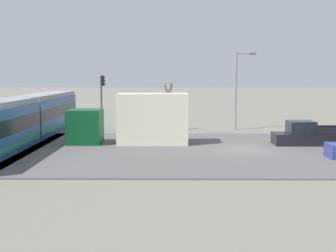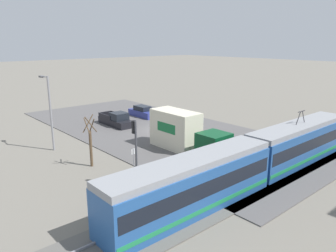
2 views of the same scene
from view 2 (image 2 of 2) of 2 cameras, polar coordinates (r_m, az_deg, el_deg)
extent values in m
plane|color=slate|center=(40.15, -1.85, -0.79)|extent=(320.00, 320.00, 0.00)
cube|color=#565454|center=(40.14, -1.85, -0.73)|extent=(18.14, 41.39, 0.08)
cube|color=#5B5954|center=(29.88, 18.86, -7.02)|extent=(57.47, 4.40, 0.08)
cube|color=gray|center=(30.17, 17.69, -6.49)|extent=(56.32, 0.10, 0.14)
cube|color=gray|center=(29.52, 20.08, -7.16)|extent=(56.32, 0.10, 0.14)
cube|color=#235193|center=(31.79, 21.71, -3.01)|extent=(13.21, 2.66, 3.04)
cube|color=black|center=(31.69, 21.77, -2.38)|extent=(12.81, 2.69, 1.01)
cube|color=#1E844C|center=(32.07, 21.55, -4.61)|extent=(13.08, 2.70, 0.29)
cube|color=gray|center=(31.34, 22.01, 0.02)|extent=(13.21, 2.45, 0.43)
cube|color=#235193|center=(21.28, 4.20, -10.60)|extent=(13.21, 2.66, 3.04)
cube|color=black|center=(21.13, 4.21, -9.71)|extent=(12.81, 2.69, 1.01)
cube|color=#1E844C|center=(21.70, 4.15, -12.85)|extent=(13.08, 2.70, 0.29)
cube|color=gray|center=(20.60, 4.29, -6.22)|extent=(13.21, 2.45, 0.43)
cylinder|color=#2D2D33|center=(31.57, 22.51, 1.51)|extent=(0.66, 0.07, 1.15)
cylinder|color=#2D2D33|center=(30.78, 21.76, 1.27)|extent=(0.66, 0.07, 1.15)
cube|color=#2D2D33|center=(31.06, 22.24, 2.38)|extent=(1.10, 0.08, 0.06)
cube|color=#0C4723|center=(29.88, 7.95, -3.63)|extent=(2.51, 2.48, 2.58)
cube|color=beige|center=(33.12, 1.32, -0.58)|extent=(2.51, 5.27, 3.79)
cube|color=#196B38|center=(32.21, -0.34, -0.32)|extent=(0.02, 2.63, 0.95)
cube|color=black|center=(42.87, -9.04, 0.73)|extent=(2.05, 5.58, 0.85)
cube|color=black|center=(42.02, -8.52, 1.71)|extent=(1.89, 1.90, 0.92)
cube|color=black|center=(43.22, -10.97, 1.67)|extent=(0.12, 2.79, 0.50)
cube|color=black|center=(44.17, -8.86, 2.04)|extent=(0.12, 2.79, 0.50)
cube|color=black|center=(44.96, -10.91, 2.17)|extent=(1.89, 0.22, 0.50)
cube|color=red|center=(44.74, -11.82, 1.51)|extent=(0.14, 0.04, 0.18)
cube|color=navy|center=(47.36, -4.48, 2.21)|extent=(1.72, 4.72, 0.89)
cube|color=black|center=(47.20, -4.50, 3.12)|extent=(1.48, 2.45, 0.65)
cylinder|color=#47474C|center=(23.94, -5.55, -5.15)|extent=(0.16, 0.16, 5.17)
cube|color=black|center=(23.45, -5.93, -0.17)|extent=(0.28, 0.22, 0.95)
sphere|color=red|center=(23.47, -6.12, 0.64)|extent=(0.18, 0.18, 0.18)
sphere|color=#3C2C06|center=(23.55, -6.10, -0.12)|extent=(0.18, 0.18, 0.18)
sphere|color=black|center=(23.63, -6.08, -0.87)|extent=(0.18, 0.18, 0.18)
cylinder|color=brown|center=(29.16, -13.28, -3.88)|extent=(0.24, 0.24, 3.20)
cylinder|color=brown|center=(28.47, -13.97, 0.04)|extent=(0.09, 0.90, 1.23)
cylinder|color=brown|center=(28.34, -13.30, 0.25)|extent=(1.08, 0.09, 1.49)
cylinder|color=brown|center=(28.69, -13.08, 0.21)|extent=(0.09, 0.90, 1.23)
cylinder|color=brown|center=(28.77, -13.77, 0.44)|extent=(1.08, 0.09, 1.49)
cylinder|color=gray|center=(34.00, -19.73, 1.96)|extent=(0.20, 0.20, 7.42)
cylinder|color=gray|center=(34.20, -20.75, 8.05)|extent=(0.12, 1.60, 0.12)
cube|color=#515156|center=(34.91, -21.18, 8.02)|extent=(0.36, 0.60, 0.18)
cylinder|color=gray|center=(26.22, -5.99, -6.54)|extent=(0.06, 0.06, 2.45)
cube|color=white|center=(25.90, -6.09, -4.44)|extent=(0.32, 0.02, 0.44)
cube|color=red|center=(25.91, -6.11, -4.44)|extent=(0.31, 0.01, 0.10)
camera|label=1|loc=(62.12, 25.19, 8.28)|focal=50.00mm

